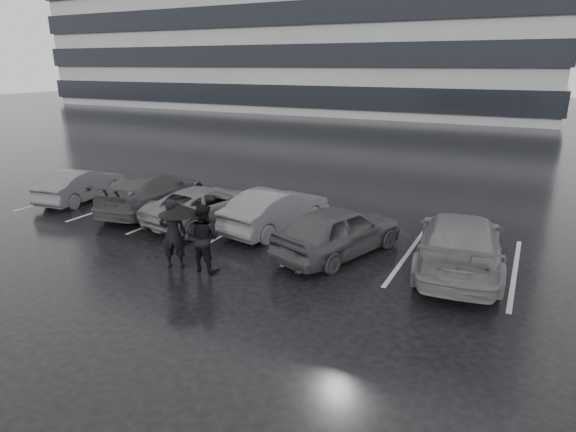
% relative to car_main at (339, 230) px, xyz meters
% --- Properties ---
extents(ground, '(160.00, 160.00, 0.00)m').
position_rel_car_main_xyz_m(ground, '(-1.63, -1.53, -0.72)').
color(ground, black).
rests_on(ground, ground).
extents(car_main, '(2.96, 4.57, 1.45)m').
position_rel_car_main_xyz_m(car_main, '(0.00, 0.00, 0.00)').
color(car_main, black).
rests_on(car_main, ground).
extents(car_west_a, '(2.15, 4.34, 1.37)m').
position_rel_car_main_xyz_m(car_west_a, '(-2.59, 1.09, -0.04)').
color(car_west_a, '#333235').
rests_on(car_west_a, ground).
extents(car_west_b, '(2.68, 4.73, 1.25)m').
position_rel_car_main_xyz_m(car_west_b, '(-5.09, 0.67, -0.10)').
color(car_west_b, '#464648').
rests_on(car_west_b, ground).
extents(car_west_c, '(2.63, 5.16, 1.44)m').
position_rel_car_main_xyz_m(car_west_c, '(-7.68, 0.96, -0.01)').
color(car_west_c, black).
rests_on(car_west_c, ground).
extents(car_west_d, '(1.94, 4.01, 1.27)m').
position_rel_car_main_xyz_m(car_west_d, '(-11.14, 0.70, -0.09)').
color(car_west_d, '#333235').
rests_on(car_west_d, ground).
extents(car_east, '(2.71, 5.37, 1.49)m').
position_rel_car_main_xyz_m(car_east, '(3.18, 0.50, 0.02)').
color(car_east, '#464648').
rests_on(car_east, ground).
extents(pedestrian_left, '(0.82, 0.72, 1.90)m').
position_rel_car_main_xyz_m(pedestrian_left, '(-3.54, -2.83, 0.22)').
color(pedestrian_left, black).
rests_on(pedestrian_left, ground).
extents(pedestrian_right, '(0.91, 0.72, 1.80)m').
position_rel_car_main_xyz_m(pedestrian_right, '(-2.73, -2.61, 0.18)').
color(pedestrian_right, black).
rests_on(pedestrian_right, ground).
extents(umbrella, '(1.07, 1.07, 1.82)m').
position_rel_car_main_xyz_m(umbrella, '(-3.27, -2.84, 0.93)').
color(umbrella, black).
rests_on(umbrella, ground).
extents(stall_stripes, '(19.72, 5.00, 0.00)m').
position_rel_car_main_xyz_m(stall_stripes, '(-2.43, 0.97, -0.72)').
color(stall_stripes, '#A5A5A7').
rests_on(stall_stripes, ground).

